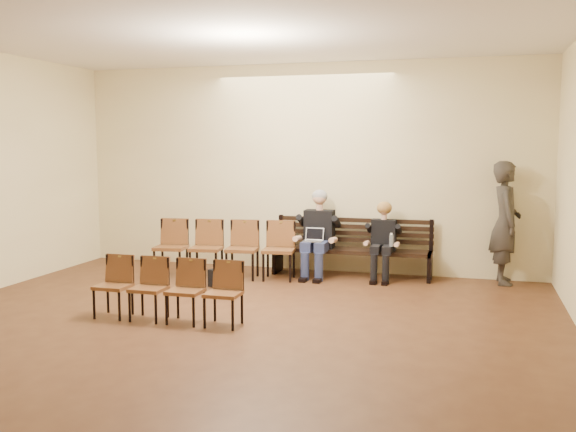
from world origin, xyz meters
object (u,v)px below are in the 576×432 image
chair_row_front (224,249)px  chair_row_back (167,290)px  bag (222,278)px  bench (351,262)px  laptop (313,244)px  seated_woman (383,245)px  water_bottle (391,247)px  seated_man (318,233)px  passerby (506,214)px

chair_row_front → chair_row_back: (0.28, -2.58, -0.08)m
chair_row_front → bag: bearing=-78.7°
bench → laptop: (-0.56, -0.35, 0.33)m
seated_woman → water_bottle: 0.25m
laptop → seated_woman: bearing=8.7°
bench → seated_man: size_ratio=1.83×
seated_man → seated_woman: 1.07m
bench → seated_man: seated_man is taller
bench → chair_row_back: size_ratio=1.38×
bench → water_bottle: size_ratio=12.07×
seated_man → chair_row_front: 1.55m
bench → seated_woman: 0.63m
seated_woman → water_bottle: seated_woman is taller
passerby → chair_row_back: (-4.04, -3.39, -0.71)m
laptop → water_bottle: bearing=-1.8°
seated_man → passerby: 2.94m
bag → passerby: 4.46m
seated_woman → laptop: (-1.09, -0.23, 0.00)m
laptop → passerby: size_ratio=0.14×
bench → chair_row_back: (-1.67, -3.29, 0.16)m
bench → water_bottle: (0.69, -0.32, 0.33)m
bench → bag: size_ratio=7.22×
water_bottle → passerby: size_ratio=0.10×
water_bottle → bag: bearing=-157.0°
seated_man → laptop: bearing=-97.6°
seated_man → chair_row_front: seated_man is taller
seated_man → chair_row_back: bearing=-109.7°
laptop → bag: (-1.17, -1.00, -0.43)m
bench → passerby: bearing=2.4°
passerby → water_bottle: bearing=98.5°
water_bottle → passerby: 1.82m
laptop → chair_row_back: 3.14m
seated_man → bag: size_ratio=3.95×
bench → chair_row_back: 3.69m
chair_row_back → chair_row_front: bearing=96.0°
laptop → passerby: bearing=5.6°
seated_man → chair_row_back: (-1.14, -3.17, -0.32)m
laptop → water_bottle: 1.25m
bag → laptop: bearing=40.4°
laptop → bag: laptop is taller
laptop → passerby: 3.02m
bag → seated_man: bearing=45.6°
chair_row_front → laptop: bearing=7.1°
seated_woman → chair_row_back: 3.86m
passerby → chair_row_front: 4.44m
seated_man → laptop: (-0.03, -0.23, -0.15)m
seated_woman → chair_row_front: 2.55m
passerby → seated_man: bearing=88.9°
passerby → bag: bearing=103.9°
bag → chair_row_front: bearing=108.6°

